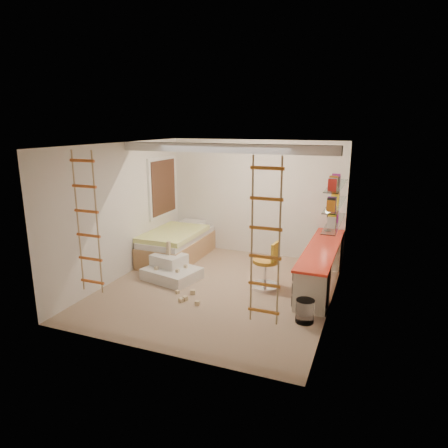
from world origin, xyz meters
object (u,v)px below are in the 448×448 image
at_px(swivel_chair, 266,271).
at_px(play_platform, 171,270).
at_px(bed, 177,244).
at_px(desk, 321,264).

bearing_deg(swivel_chair, play_platform, -173.46).
height_order(bed, play_platform, bed).
height_order(desk, swivel_chair, swivel_chair).
xyz_separation_m(desk, swivel_chair, (-0.90, -0.51, -0.08)).
bearing_deg(desk, play_platform, -165.30).
relative_size(bed, play_platform, 1.76).
bearing_deg(bed, play_platform, -68.20).
bearing_deg(desk, bed, 173.51).
bearing_deg(bed, desk, -6.49).
relative_size(desk, play_platform, 2.47).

